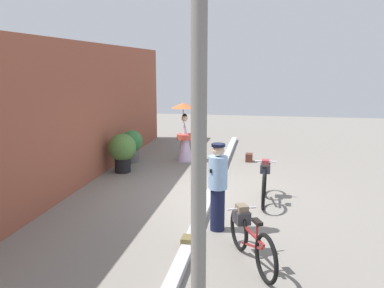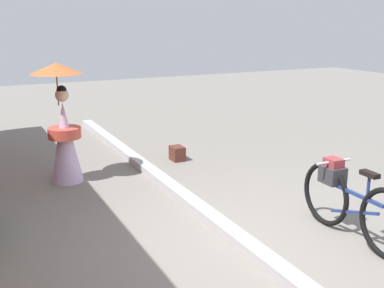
{
  "view_description": "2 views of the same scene",
  "coord_description": "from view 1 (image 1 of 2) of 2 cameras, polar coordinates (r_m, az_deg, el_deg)",
  "views": [
    {
      "loc": [
        -8.83,
        -1.15,
        2.95
      ],
      "look_at": [
        -0.08,
        0.44,
        1.2
      ],
      "focal_mm": 37.69,
      "sensor_mm": 36.0,
      "label": 1
    },
    {
      "loc": [
        -3.86,
        2.59,
        2.42
      ],
      "look_at": [
        0.22,
        0.57,
        1.21
      ],
      "focal_mm": 44.15,
      "sensor_mm": 36.0,
      "label": 2
    }
  ],
  "objects": [
    {
      "name": "building_wall",
      "position": [
        10.0,
        -16.82,
        3.81
      ],
      "size": [
        14.0,
        0.4,
        3.51
      ],
      "primitive_type": "cube",
      "color": "brown",
      "rests_on": "ground_plane"
    },
    {
      "name": "backpack_spare",
      "position": [
        12.59,
        8.1,
        -1.88
      ],
      "size": [
        0.28,
        0.21,
        0.25
      ],
      "color": "#592D23",
      "rests_on": "ground_plane"
    },
    {
      "name": "person_with_parasol",
      "position": [
        12.42,
        -1.08,
        1.6
      ],
      "size": [
        0.75,
        0.75,
        1.81
      ],
      "color": "silver",
      "rests_on": "ground_plane"
    },
    {
      "name": "person_officer",
      "position": [
        7.22,
        3.68,
        -5.81
      ],
      "size": [
        0.34,
        0.34,
        1.6
      ],
      "color": "#141938",
      "rests_on": "ground_plane"
    },
    {
      "name": "potted_plant_by_door",
      "position": [
        12.48,
        -8.43,
        0.02
      ],
      "size": [
        0.68,
        0.66,
        0.99
      ],
      "color": "#59595B",
      "rests_on": "ground_plane"
    },
    {
      "name": "bicycle_far_side",
      "position": [
        6.28,
        8.13,
        -12.78
      ],
      "size": [
        1.62,
        0.79,
        0.79
      ],
      "color": "black",
      "rests_on": "ground_plane"
    },
    {
      "name": "bicycle_near_officer",
      "position": [
        8.97,
        10.22,
        -5.2
      ],
      "size": [
        1.74,
        0.48,
        0.86
      ],
      "color": "black",
      "rests_on": "ground_plane"
    },
    {
      "name": "utility_pole",
      "position": [
        4.44,
        0.98,
        4.02
      ],
      "size": [
        0.18,
        0.18,
        4.8
      ],
      "primitive_type": "cylinder",
      "color": "slate",
      "rests_on": "ground_plane"
    },
    {
      "name": "ground_plane",
      "position": [
        9.38,
        2.75,
        -7.19
      ],
      "size": [
        30.0,
        30.0,
        0.0
      ],
      "primitive_type": "plane",
      "color": "gray"
    },
    {
      "name": "backpack_on_pavement",
      "position": [
        6.76,
        -0.39,
        -13.75
      ],
      "size": [
        0.25,
        0.23,
        0.2
      ],
      "color": "brown",
      "rests_on": "ground_plane"
    },
    {
      "name": "potted_plant_small",
      "position": [
        11.32,
        -9.73,
        -0.82
      ],
      "size": [
        0.79,
        0.77,
        1.09
      ],
      "color": "black",
      "rests_on": "ground_plane"
    },
    {
      "name": "sidewalk_curb",
      "position": [
        9.36,
        2.75,
        -6.84
      ],
      "size": [
        14.0,
        0.2,
        0.12
      ],
      "primitive_type": "cube",
      "color": "#B2B2B7",
      "rests_on": "ground_plane"
    }
  ]
}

